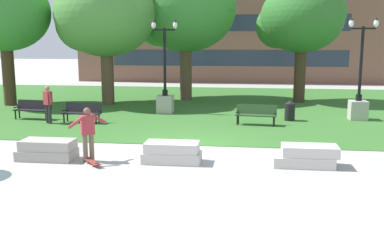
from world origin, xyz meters
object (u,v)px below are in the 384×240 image
at_px(person_skateboarder, 88,131).
at_px(park_bench_far_right, 82,111).
at_px(lamp_post_left, 359,99).
at_px(park_bench_near_right, 33,108).
at_px(concrete_block_right, 306,156).
at_px(concrete_block_left, 172,153).
at_px(person_bystander_near_lawn, 48,102).
at_px(park_bench_far_left, 256,113).
at_px(trash_bin, 290,110).
at_px(concrete_block_center, 47,150).
at_px(skateboard, 93,162).
at_px(lamp_post_center, 165,94).

relative_size(person_skateboarder, park_bench_far_right, 0.93).
distance_m(park_bench_far_right, lamp_post_left, 12.97).
bearing_deg(park_bench_near_right, lamp_post_left, 6.81).
bearing_deg(concrete_block_right, concrete_block_left, -178.71).
xyz_separation_m(concrete_block_left, concrete_block_right, (4.10, 0.09, 0.00)).
distance_m(lamp_post_left, person_bystander_near_lawn, 14.45).
bearing_deg(park_bench_near_right, concrete_block_left, -40.30).
distance_m(park_bench_far_left, lamp_post_left, 5.23).
xyz_separation_m(concrete_block_left, park_bench_near_right, (-7.90, 6.70, 0.23)).
relative_size(park_bench_far_right, lamp_post_left, 0.39).
distance_m(park_bench_far_right, trash_bin, 9.65).
bearing_deg(park_bench_near_right, trash_bin, 5.39).
distance_m(concrete_block_left, person_skateboarder, 2.71).
height_order(concrete_block_left, person_skateboarder, person_skateboarder).
height_order(concrete_block_center, trash_bin, trash_bin).
bearing_deg(concrete_block_center, park_bench_far_left, 45.36).
bearing_deg(concrete_block_left, park_bench_far_left, 67.86).
xyz_separation_m(concrete_block_right, park_bench_far_left, (-1.43, 6.48, 0.23)).
distance_m(concrete_block_right, person_bystander_near_lawn, 12.17).
relative_size(concrete_block_center, concrete_block_right, 0.94).
distance_m(concrete_block_center, concrete_block_right, 8.10).
distance_m(concrete_block_center, park_bench_far_right, 6.42).
bearing_deg(person_skateboarder, concrete_block_right, 2.70).
xyz_separation_m(skateboard, park_bench_far_left, (5.03, 7.19, 0.45)).
distance_m(concrete_block_left, park_bench_near_right, 10.36).
bearing_deg(concrete_block_left, concrete_block_right, 1.29).
xyz_separation_m(person_skateboarder, park_bench_far_right, (-2.62, 6.34, -0.44)).
xyz_separation_m(concrete_block_center, person_bystander_near_lawn, (-2.68, 5.89, 0.68)).
bearing_deg(trash_bin, concrete_block_right, -91.20).
height_order(concrete_block_left, park_bench_far_left, park_bench_far_left).
bearing_deg(concrete_block_right, person_bystander_near_lawn, 152.46).
height_order(park_bench_far_right, trash_bin, trash_bin).
distance_m(concrete_block_right, skateboard, 6.50).
relative_size(lamp_post_left, trash_bin, 4.96).
bearing_deg(concrete_block_right, park_bench_far_right, 147.16).
bearing_deg(lamp_post_center, park_bench_near_right, -155.88).
height_order(skateboard, lamp_post_left, lamp_post_left).
height_order(concrete_block_center, lamp_post_left, lamp_post_left).
relative_size(concrete_block_center, lamp_post_center, 0.38).
bearing_deg(skateboard, concrete_block_left, 14.59).
relative_size(park_bench_far_left, person_bystander_near_lawn, 1.08).
bearing_deg(park_bench_far_right, concrete_block_right, -32.84).
xyz_separation_m(skateboard, person_bystander_near_lawn, (-4.32, 6.32, 0.90)).
xyz_separation_m(concrete_block_left, lamp_post_center, (-1.98, 9.35, 0.69)).
relative_size(lamp_post_left, person_bystander_near_lawn, 2.78).
bearing_deg(concrete_block_center, trash_bin, 44.18).
xyz_separation_m(park_bench_near_right, person_bystander_near_lawn, (1.23, -0.99, 0.44)).
relative_size(concrete_block_left, park_bench_near_right, 0.98).
bearing_deg(park_bench_far_right, person_skateboarder, -67.57).
relative_size(person_skateboarder, lamp_post_center, 0.36).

